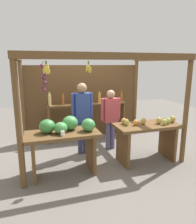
% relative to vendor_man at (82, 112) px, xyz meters
% --- Properties ---
extents(ground_plane, '(12.00, 12.00, 0.00)m').
position_rel_vendor_man_xyz_m(ground_plane, '(0.31, 0.04, -0.98)').
color(ground_plane, slate).
rests_on(ground_plane, ground).
extents(market_stall, '(3.31, 2.31, 2.22)m').
position_rel_vendor_man_xyz_m(market_stall, '(0.30, 0.53, 0.34)').
color(market_stall, brown).
rests_on(market_stall, ground).
extents(fruit_counter_left, '(1.34, 0.66, 1.08)m').
position_rel_vendor_man_xyz_m(fruit_counter_left, '(-0.54, -0.77, -0.26)').
color(fruit_counter_left, brown).
rests_on(fruit_counter_left, ground).
extents(fruit_counter_right, '(1.34, 0.64, 0.95)m').
position_rel_vendor_man_xyz_m(fruit_counter_right, '(1.19, -0.79, -0.37)').
color(fruit_counter_right, brown).
rests_on(fruit_counter_right, ground).
extents(bottle_shelf_unit, '(2.12, 0.22, 1.34)m').
position_rel_vendor_man_xyz_m(bottle_shelf_unit, '(0.35, 0.86, -0.17)').
color(bottle_shelf_unit, brown).
rests_on(bottle_shelf_unit, ground).
extents(vendor_man, '(0.48, 0.22, 1.63)m').
position_rel_vendor_man_xyz_m(vendor_man, '(0.00, 0.00, 0.00)').
color(vendor_man, '#36395E').
rests_on(vendor_man, ground).
extents(vendor_woman, '(0.48, 0.20, 1.44)m').
position_rel_vendor_man_xyz_m(vendor_woman, '(0.70, 0.06, -0.13)').
color(vendor_woman, '#57537A').
rests_on(vendor_woman, ground).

